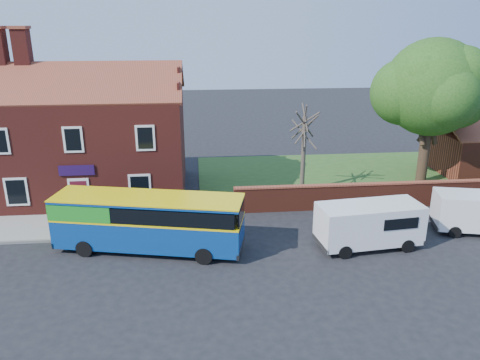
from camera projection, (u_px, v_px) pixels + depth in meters
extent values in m
plane|color=black|center=(203.00, 274.00, 21.29)|extent=(120.00, 120.00, 0.00)
cube|color=gray|center=(75.00, 226.00, 26.05)|extent=(18.00, 3.50, 0.12)
cube|color=slate|center=(67.00, 240.00, 24.40)|extent=(18.00, 0.15, 0.14)
cube|color=#426B28|center=(375.00, 176.00, 34.70)|extent=(26.00, 12.00, 0.04)
cube|color=maroon|center=(90.00, 145.00, 30.43)|extent=(12.00, 8.00, 6.50)
cube|color=brown|center=(76.00, 83.00, 27.18)|extent=(12.30, 4.08, 2.16)
cube|color=brown|center=(90.00, 75.00, 30.95)|extent=(12.30, 4.08, 2.16)
cube|color=maroon|center=(22.00, 47.00, 28.14)|extent=(0.90, 0.90, 2.20)
cube|color=black|center=(73.00, 140.00, 26.20)|extent=(1.10, 0.06, 1.50)
cube|color=#4C0F19|center=(80.00, 198.00, 27.31)|extent=(0.95, 0.04, 2.10)
cube|color=silver|center=(80.00, 197.00, 27.32)|extent=(1.20, 0.06, 2.30)
cube|color=#220C38|center=(77.00, 170.00, 26.76)|extent=(2.00, 0.06, 0.60)
cube|color=maroon|center=(411.00, 195.00, 28.82)|extent=(22.00, 0.30, 1.50)
cube|color=brown|center=(413.00, 183.00, 28.56)|extent=(22.00, 0.38, 0.10)
cube|color=navy|center=(149.00, 230.00, 23.20)|extent=(9.53, 4.31, 1.47)
cube|color=yellow|center=(149.00, 217.00, 22.97)|extent=(9.55, 4.33, 0.10)
cube|color=black|center=(148.00, 208.00, 22.82)|extent=(9.17, 4.24, 0.73)
cube|color=#209424|center=(89.00, 205.00, 23.19)|extent=(3.59, 2.99, 0.78)
cube|color=navy|center=(147.00, 199.00, 22.66)|extent=(9.53, 4.31, 0.14)
cube|color=yellow|center=(147.00, 198.00, 22.64)|extent=(9.57, 4.36, 0.06)
cylinder|color=black|center=(85.00, 248.00, 22.76)|extent=(0.87, 0.46, 0.83)
cylinder|color=black|center=(103.00, 230.00, 24.78)|extent=(0.87, 0.46, 0.83)
cylinder|color=black|center=(204.00, 256.00, 22.04)|extent=(0.87, 0.46, 0.83)
cylinder|color=black|center=(212.00, 236.00, 24.06)|extent=(0.87, 0.46, 0.83)
cube|color=white|center=(369.00, 223.00, 23.46)|extent=(5.36, 2.61, 1.96)
cube|color=black|center=(412.00, 214.00, 23.80)|extent=(0.27, 1.75, 0.77)
cube|color=black|center=(413.00, 235.00, 24.23)|extent=(0.32, 2.06, 0.25)
cylinder|color=black|center=(345.00, 252.00, 22.55)|extent=(0.70, 0.29, 0.68)
cylinder|color=black|center=(330.00, 235.00, 24.36)|extent=(0.70, 0.29, 0.68)
cylinder|color=black|center=(407.00, 246.00, 23.18)|extent=(0.70, 0.29, 0.68)
cylinder|color=black|center=(388.00, 230.00, 24.99)|extent=(0.70, 0.29, 0.68)
cylinder|color=black|center=(455.00, 232.00, 24.75)|extent=(0.68, 0.36, 0.65)
cylinder|color=black|center=(445.00, 218.00, 26.47)|extent=(0.68, 0.36, 0.65)
cylinder|color=black|center=(424.00, 155.00, 32.52)|extent=(0.72, 0.72, 4.13)
sphere|color=#426E22|center=(433.00, 87.00, 31.01)|extent=(6.46, 6.46, 6.46)
sphere|color=#426E22|center=(456.00, 94.00, 31.69)|extent=(4.66, 4.66, 4.66)
sphere|color=#426E22|center=(404.00, 92.00, 31.48)|extent=(4.49, 4.49, 4.49)
cylinder|color=#4C4238|center=(303.00, 155.00, 30.68)|extent=(0.29, 0.29, 5.15)
cylinder|color=#4C4238|center=(305.00, 127.00, 30.08)|extent=(0.30, 2.51, 2.02)
cylinder|color=#4C4238|center=(304.00, 130.00, 30.14)|extent=(1.31, 1.86, 1.85)
cylinder|color=#4C4238|center=(305.00, 124.00, 30.03)|extent=(2.11, 0.97, 2.05)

